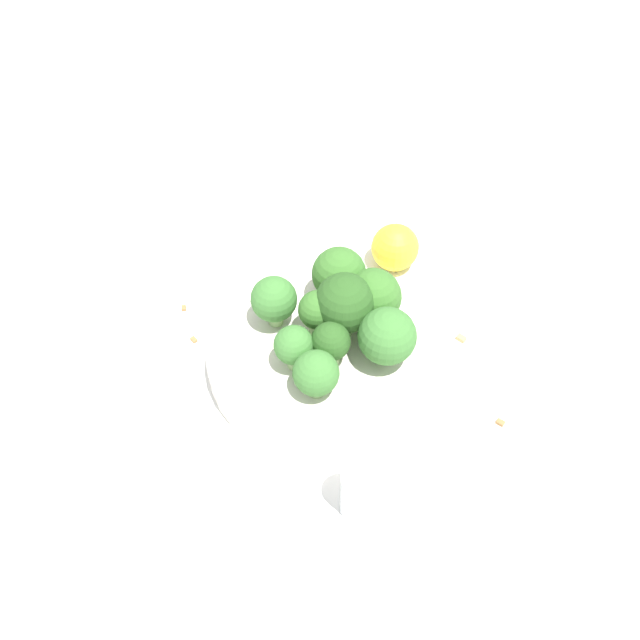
{
  "coord_description": "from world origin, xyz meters",
  "views": [
    {
      "loc": [
        0.06,
        0.35,
        0.49
      ],
      "look_at": [
        0.0,
        0.0,
        0.06
      ],
      "focal_mm": 35.0,
      "sensor_mm": 36.0,
      "label": 1
    }
  ],
  "objects": [
    {
      "name": "almond_crumb_3",
      "position": [
        0.13,
        -0.09,
        0.0
      ],
      "size": [
        0.0,
        0.01,
        0.01
      ],
      "primitive_type": "cube",
      "rotation": [
        0.0,
        0.0,
        4.68
      ],
      "color": "olive",
      "rests_on": "ground_plane"
    },
    {
      "name": "almond_crumb_0",
      "position": [
        0.12,
        -0.05,
        0.0
      ],
      "size": [
        0.01,
        0.01,
        0.01
      ],
      "primitive_type": "cube",
      "rotation": [
        0.0,
        0.0,
        5.27
      ],
      "color": "olive",
      "rests_on": "ground_plane"
    },
    {
      "name": "broccoli_floret_4",
      "position": [
        0.01,
        0.05,
        0.06
      ],
      "size": [
        0.04,
        0.04,
        0.05
      ],
      "color": "#8EB770",
      "rests_on": "bowl"
    },
    {
      "name": "almond_crumb_2",
      "position": [
        -0.14,
        -0.01,
        0.0
      ],
      "size": [
        0.01,
        0.01,
        0.01
      ],
      "primitive_type": "cube",
      "rotation": [
        0.0,
        0.0,
        2.27
      ],
      "color": "tan",
      "rests_on": "ground_plane"
    },
    {
      "name": "broccoli_floret_2",
      "position": [
        -0.03,
        -0.05,
        0.07
      ],
      "size": [
        0.05,
        0.05,
        0.06
      ],
      "color": "#84AD66",
      "rests_on": "bowl"
    },
    {
      "name": "broccoli_floret_0",
      "position": [
        0.0,
        -0.01,
        0.06
      ],
      "size": [
        0.04,
        0.04,
        0.05
      ],
      "color": "#7A9E5B",
      "rests_on": "bowl"
    },
    {
      "name": "almond_crumb_1",
      "position": [
        -0.15,
        0.09,
        0.0
      ],
      "size": [
        0.01,
        0.01,
        0.01
      ],
      "primitive_type": "cube",
      "rotation": [
        0.0,
        0.0,
        5.48
      ],
      "color": "olive",
      "rests_on": "ground_plane"
    },
    {
      "name": "bowl",
      "position": [
        0.0,
        0.0,
        0.02
      ],
      "size": [
        0.21,
        0.21,
        0.03
      ],
      "primitive_type": "cylinder",
      "color": "silver",
      "rests_on": "ground_plane"
    },
    {
      "name": "broccoli_floret_1",
      "position": [
        -0.02,
        -0.01,
        0.07
      ],
      "size": [
        0.06,
        0.06,
        0.07
      ],
      "color": "#7A9E5B",
      "rests_on": "bowl"
    },
    {
      "name": "broccoli_floret_3",
      "position": [
        0.04,
        -0.03,
        0.06
      ],
      "size": [
        0.04,
        0.04,
        0.05
      ],
      "color": "#8EB770",
      "rests_on": "bowl"
    },
    {
      "name": "broccoli_floret_5",
      "position": [
        -0.05,
        -0.02,
        0.06
      ],
      "size": [
        0.05,
        0.05,
        0.06
      ],
      "color": "#84AD66",
      "rests_on": "bowl"
    },
    {
      "name": "pepper_shaker",
      "position": [
        -0.01,
        0.15,
        0.03
      ],
      "size": [
        0.03,
        0.03,
        0.07
      ],
      "color": "silver",
      "rests_on": "ground_plane"
    },
    {
      "name": "broccoli_floret_8",
      "position": [
        -0.01,
        0.02,
        0.06
      ],
      "size": [
        0.04,
        0.04,
        0.05
      ],
      "color": "#7A9E5B",
      "rests_on": "bowl"
    },
    {
      "name": "broccoli_floret_6",
      "position": [
        0.03,
        0.02,
        0.06
      ],
      "size": [
        0.04,
        0.04,
        0.05
      ],
      "color": "#8EB770",
      "rests_on": "bowl"
    },
    {
      "name": "lemon_wedge",
      "position": [
        -0.1,
        -0.12,
        0.03
      ],
      "size": [
        0.05,
        0.05,
        0.05
      ],
      "primitive_type": "sphere",
      "color": "yellow",
      "rests_on": "ground_plane"
    },
    {
      "name": "broccoli_floret_7",
      "position": [
        -0.05,
        0.03,
        0.06
      ],
      "size": [
        0.05,
        0.05,
        0.06
      ],
      "color": "#84AD66",
      "rests_on": "bowl"
    },
    {
      "name": "ground_plane",
      "position": [
        0.0,
        0.0,
        0.0
      ],
      "size": [
        3.0,
        3.0,
        0.0
      ],
      "primitive_type": "plane",
      "color": "white"
    }
  ]
}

